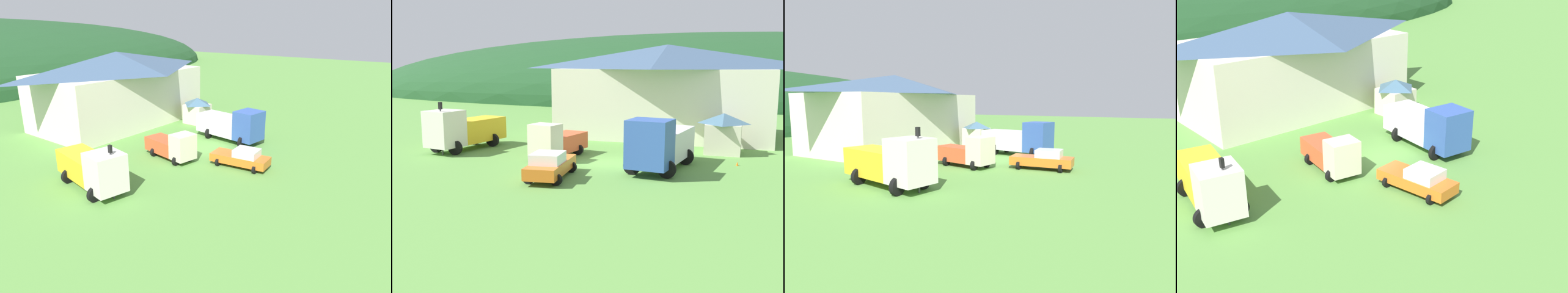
# 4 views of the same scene
# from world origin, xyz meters

# --- Properties ---
(ground_plane) EXTENTS (200.00, 200.00, 0.00)m
(ground_plane) POSITION_xyz_m (0.00, 0.00, 0.00)
(ground_plane) COLOR #5B9342
(forested_hill_backdrop) EXTENTS (161.25, 60.00, 25.86)m
(forested_hill_backdrop) POSITION_xyz_m (0.00, 67.59, 0.00)
(forested_hill_backdrop) COLOR #1E4723
(forested_hill_backdrop) RESTS_ON ground
(depot_building) EXTENTS (20.75, 11.30, 8.60)m
(depot_building) POSITION_xyz_m (2.01, 14.07, 4.43)
(depot_building) COLOR silver
(depot_building) RESTS_ON ground
(play_shed_cream) EXTENTS (2.85, 2.78, 3.11)m
(play_shed_cream) POSITION_xyz_m (7.74, 6.39, 1.60)
(play_shed_cream) COLOR beige
(play_shed_cream) RESTS_ON ground
(heavy_rig_striped) EXTENTS (3.85, 7.37, 3.33)m
(heavy_rig_striped) POSITION_xyz_m (-12.04, 1.19, 1.68)
(heavy_rig_striped) COLOR silver
(heavy_rig_striped) RESTS_ON ground
(light_truck_cream) EXTENTS (2.98, 5.47, 2.65)m
(light_truck_cream) POSITION_xyz_m (-3.72, 0.58, 1.25)
(light_truck_cream) COLOR beige
(light_truck_cream) RESTS_ON ground
(box_truck_blue) EXTENTS (3.86, 7.50, 3.51)m
(box_truck_blue) POSITION_xyz_m (4.18, -0.88, 1.74)
(box_truck_blue) COLOR #3356AD
(box_truck_blue) RESTS_ON ground
(service_pickup_orange) EXTENTS (2.70, 5.17, 1.66)m
(service_pickup_orange) POSITION_xyz_m (-1.60, -5.35, 0.83)
(service_pickup_orange) COLOR orange
(service_pickup_orange) RESTS_ON ground
(traffic_light_west) EXTENTS (0.20, 0.32, 4.02)m
(traffic_light_west) POSITION_xyz_m (-12.28, -1.20, 2.48)
(traffic_light_west) COLOR #4C4C51
(traffic_light_west) RESTS_ON ground
(traffic_cone_near_pickup) EXTENTS (0.36, 0.36, 0.56)m
(traffic_cone_near_pickup) POSITION_xyz_m (8.96, 2.05, 0.00)
(traffic_cone_near_pickup) COLOR orange
(traffic_cone_near_pickup) RESTS_ON ground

